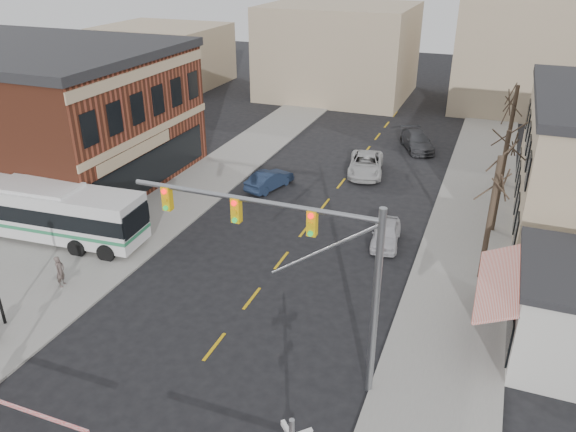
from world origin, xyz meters
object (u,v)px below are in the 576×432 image
object	(u,v)px
car_d	(417,141)
pedestrian_far	(85,230)
traffic_signal_mast	(305,252)
car_a	(386,233)
car_c	(366,164)
transit_bus	(41,210)
car_b	(269,180)
pedestrian_near	(60,271)

from	to	relation	value
car_d	pedestrian_far	size ratio (longest dim) A/B	3.27
traffic_signal_mast	car_d	xyz separation A→B (m)	(-0.32, 29.92, -5.01)
traffic_signal_mast	car_a	size ratio (longest dim) A/B	2.56
traffic_signal_mast	car_c	bearing A→B (deg)	97.62
car_c	pedestrian_far	xyz separation A→B (m)	(-12.67, -16.86, 0.14)
transit_bus	car_a	world-z (taller)	transit_bus
car_b	car_a	bearing A→B (deg)	167.51
pedestrian_near	traffic_signal_mast	bearing A→B (deg)	-108.73
traffic_signal_mast	car_d	size ratio (longest dim) A/B	1.98
car_d	car_b	bearing A→B (deg)	-148.81
pedestrian_far	car_d	bearing A→B (deg)	10.17
car_c	pedestrian_far	distance (m)	21.09
car_a	pedestrian_far	bearing A→B (deg)	-165.25
traffic_signal_mast	car_d	bearing A→B (deg)	90.62
car_a	pedestrian_near	xyz separation A→B (m)	(-14.52, -10.62, 0.31)
transit_bus	pedestrian_near	xyz separation A→B (m)	(4.67, -4.00, -0.88)
traffic_signal_mast	pedestrian_near	distance (m)	14.63
transit_bus	car_b	bearing A→B (deg)	50.96
car_c	pedestrian_near	size ratio (longest dim) A/B	3.18
pedestrian_far	pedestrian_near	bearing A→B (deg)	-112.46
car_a	car_c	bearing A→B (deg)	103.76
car_d	car_c	bearing A→B (deg)	-135.47
transit_bus	traffic_signal_mast	distance (m)	19.63
car_b	pedestrian_near	size ratio (longest dim) A/B	2.42
traffic_signal_mast	pedestrian_far	xyz separation A→B (m)	(-15.72, 5.92, -4.85)
pedestrian_near	pedestrian_far	world-z (taller)	pedestrian_near
pedestrian_near	car_b	bearing A→B (deg)	-29.33
transit_bus	pedestrian_near	size ratio (longest dim) A/B	7.59
transit_bus	car_b	xyz separation A→B (m)	(9.59, 11.82, -1.17)
traffic_signal_mast	car_d	distance (m)	30.34
car_b	car_d	bearing A→B (deg)	-108.29
car_a	car_b	size ratio (longest dim) A/B	0.95
car_a	pedestrian_near	size ratio (longest dim) A/B	2.29
car_b	pedestrian_near	distance (m)	16.57
pedestrian_near	pedestrian_far	size ratio (longest dim) A/B	1.10
transit_bus	pedestrian_near	distance (m)	6.21
car_a	pedestrian_near	distance (m)	17.99
car_b	pedestrian_near	bearing A→B (deg)	88.70
traffic_signal_mast	car_c	size ratio (longest dim) A/B	1.85
pedestrian_near	car_a	bearing A→B (deg)	-65.88
car_d	traffic_signal_mast	bearing A→B (deg)	-113.96
pedestrian_near	pedestrian_far	bearing A→B (deg)	12.62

